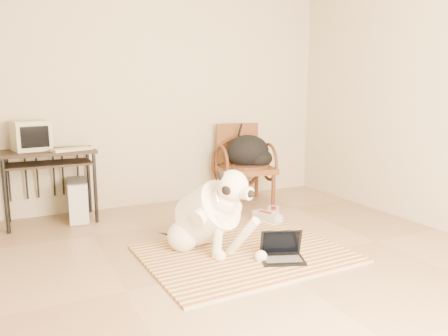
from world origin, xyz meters
TOP-DOWN VIEW (x-y plane):
  - floor at (0.00, 0.00)m, footprint 4.50×4.50m
  - wall_back at (0.00, 2.25)m, footprint 4.50×0.00m
  - rug at (-0.09, 0.23)m, footprint 1.73×1.35m
  - dog at (-0.35, 0.44)m, footprint 0.67×0.99m
  - laptop at (0.11, -0.02)m, footprint 0.41×0.35m
  - computer_desk at (-1.49, 1.95)m, footprint 0.93×0.52m
  - crt_monitor at (-1.63, 2.04)m, footprint 0.40×0.38m
  - desk_keyboard at (-1.26, 1.84)m, footprint 0.44×0.28m
  - pc_tower at (-1.22, 1.92)m, footprint 0.25×0.49m
  - rattan_chair at (0.74, 1.81)m, footprint 0.72×0.70m
  - backpack at (0.80, 1.76)m, footprint 0.55×0.47m
  - sneaker_left at (0.56, 0.94)m, footprint 0.22×0.35m
  - sneaker_right at (0.70, 1.04)m, footprint 0.28×0.33m

SIDE VIEW (x-z plane):
  - floor at x=0.00m, z-range 0.00..0.00m
  - rug at x=-0.09m, z-range 0.00..0.02m
  - sneaker_right at x=0.70m, z-range -0.01..0.11m
  - sneaker_left at x=0.56m, z-range -0.01..0.11m
  - laptop at x=0.11m, z-range -0.04..0.20m
  - pc_tower at x=-1.22m, z-range 0.00..0.44m
  - dog at x=-0.35m, z-range -0.08..0.74m
  - rattan_chair at x=0.74m, z-range 0.00..0.97m
  - backpack at x=0.80m, z-range 0.43..0.83m
  - computer_desk at x=-1.49m, z-range 0.28..1.05m
  - desk_keyboard at x=-1.26m, z-range 0.77..0.80m
  - crt_monitor at x=-1.63m, z-range 0.77..1.08m
  - wall_back at x=0.00m, z-range -0.90..3.60m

